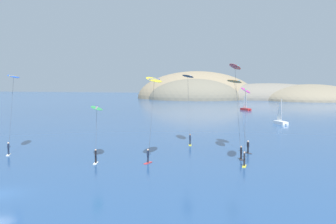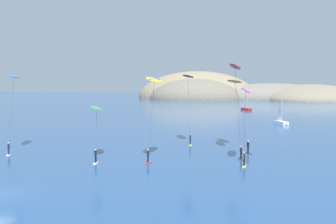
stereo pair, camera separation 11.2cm
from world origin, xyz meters
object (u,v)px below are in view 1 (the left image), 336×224
Objects in this scene: sailboat_near at (281,121)px; kitesurfer_red at (235,73)px; kitesurfer_green at (97,112)px; kitesurfer_orange at (235,87)px; kitesurfer_yellow at (154,85)px; sailboat_far at (246,108)px; kitesurfer_magenta at (245,97)px; kitesurfer_blue at (13,82)px; kitesurfer_black at (188,81)px.

sailboat_near is 41.90m from kitesurfer_red.
kitesurfer_green is at bearing -115.75° from sailboat_near.
kitesurfer_orange reaches higher than sailboat_near.
kitesurfer_red is at bearing 36.82° from kitesurfer_yellow.
sailboat_far is at bearing 92.60° from kitesurfer_red.
kitesurfer_yellow reaches higher than kitesurfer_magenta.
kitesurfer_blue reaches higher than kitesurfer_green.
kitesurfer_green is 0.65× the size of kitesurfer_blue.
kitesurfer_red reaches higher than kitesurfer_green.
kitesurfer_blue is (-29.80, -9.97, 0.65)m from kitesurfer_orange.
kitesurfer_black is at bearing -93.09° from sailboat_far.
kitesurfer_red reaches higher than kitesurfer_black.
sailboat_far is 93.15m from kitesurfer_blue.
sailboat_near is 0.63× the size of kitesurfer_magenta.
kitesurfer_red is 30.71m from kitesurfer_blue.
kitesurfer_green is (-12.76, -91.54, 5.16)m from sailboat_far.
kitesurfer_red is at bearing 105.64° from kitesurfer_magenta.
kitesurfer_green is 0.67× the size of kitesurfer_yellow.
sailboat_far is 92.57m from kitesurfer_green.
kitesurfer_blue is 25.56m from kitesurfer_black.
kitesurfer_green is 19.10m from kitesurfer_red.
kitesurfer_magenta is at bearing 5.15° from kitesurfer_green.
kitesurfer_green is 14.40m from kitesurfer_blue.
kitesurfer_yellow is at bearing -177.30° from kitesurfer_magenta.
kitesurfer_green is 0.77× the size of kitesurfer_magenta.
sailboat_near is 0.83× the size of kitesurfer_green.
kitesurfer_black is (-9.72, 13.51, 1.91)m from kitesurfer_magenta.
sailboat_far is at bearing 103.64° from sailboat_near.
kitesurfer_green is at bearing -142.02° from kitesurfer_orange.
kitesurfer_magenta is 32.06m from kitesurfer_blue.
sailboat_far is 84.11m from kitesurfer_red.
kitesurfer_blue is at bearing -169.71° from kitesurfer_red.
kitesurfer_yellow reaches higher than kitesurfer_green.
kitesurfer_orange is 14.57m from kitesurfer_yellow.
kitesurfer_red is (9.35, 7.00, 1.53)m from kitesurfer_yellow.
sailboat_far is 90.99m from kitesurfer_yellow.
kitesurfer_yellow is at bearing -4.17° from kitesurfer_blue.
kitesurfer_magenta is 16.76m from kitesurfer_black.
kitesurfer_magenta is at bearing -96.01° from sailboat_near.
sailboat_far is 90.35m from kitesurfer_magenta.
kitesurfer_green is 8.06m from kitesurfer_yellow.
kitesurfer_yellow is 0.85× the size of kitesurfer_red.
kitesurfer_red reaches higher than kitesurfer_magenta.
kitesurfer_yellow reaches higher than sailboat_far.
kitesurfer_blue is (-13.65, 2.65, 3.75)m from kitesurfer_green.
kitesurfer_magenta is at bearing -86.43° from sailboat_far.
kitesurfer_black reaches higher than sailboat_near.
kitesurfer_yellow is at bearing -93.52° from sailboat_far.
kitesurfer_yellow is 20.90m from kitesurfer_blue.
kitesurfer_red reaches higher than sailboat_near.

